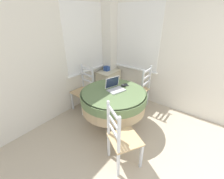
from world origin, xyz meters
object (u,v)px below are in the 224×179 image
(round_dining_table, at_px, (114,99))
(dining_chair_camera_near, at_px, (122,139))
(computer_mouse, at_px, (123,85))
(storage_box, at_px, (107,68))
(dining_chair_near_back_window, at_px, (84,90))
(dining_chair_near_right_window, at_px, (140,89))
(corner_cabinet, at_px, (109,82))
(laptop, at_px, (115,87))
(cell_phone, at_px, (126,85))

(round_dining_table, height_order, dining_chair_camera_near, dining_chair_camera_near)
(computer_mouse, distance_m, storage_box, 1.17)
(computer_mouse, distance_m, dining_chair_near_back_window, 0.97)
(round_dining_table, relative_size, dining_chair_near_right_window, 1.22)
(computer_mouse, xyz_separation_m, corner_cabinet, (0.67, 0.90, -0.42))
(laptop, distance_m, computer_mouse, 0.22)
(dining_chair_near_back_window, relative_size, dining_chair_near_right_window, 1.00)
(dining_chair_near_back_window, distance_m, dining_chair_near_right_window, 1.26)
(laptop, relative_size, dining_chair_near_back_window, 0.36)
(laptop, bearing_deg, round_dining_table, -161.83)
(dining_chair_near_back_window, height_order, corner_cabinet, dining_chair_near_back_window)
(round_dining_table, xyz_separation_m, cell_phone, (0.37, -0.04, 0.16))
(computer_mouse, relative_size, dining_chair_near_back_window, 0.10)
(dining_chair_camera_near, bearing_deg, laptop, 42.49)
(cell_phone, distance_m, dining_chair_camera_near, 1.19)
(dining_chair_camera_near, distance_m, storage_box, 2.22)
(cell_phone, height_order, dining_chair_near_back_window, dining_chair_near_back_window)
(dining_chair_near_right_window, bearing_deg, cell_phone, 173.01)
(laptop, height_order, corner_cabinet, laptop)
(cell_phone, distance_m, dining_chair_near_back_window, 0.99)
(cell_phone, height_order, corner_cabinet, cell_phone)
(round_dining_table, distance_m, computer_mouse, 0.33)
(laptop, relative_size, computer_mouse, 3.63)
(cell_phone, xyz_separation_m, corner_cabinet, (0.57, 0.91, -0.40))
(cell_phone, relative_size, corner_cabinet, 0.19)
(cell_phone, height_order, dining_chair_near_right_window, dining_chair_near_right_window)
(laptop, height_order, cell_phone, laptop)
(round_dining_table, distance_m, storage_box, 1.34)
(dining_chair_near_right_window, bearing_deg, computer_mouse, 173.63)
(laptop, xyz_separation_m, corner_cabinet, (0.87, 0.85, -0.45))
(laptop, bearing_deg, dining_chair_near_right_window, -8.45)
(round_dining_table, height_order, dining_chair_near_right_window, dining_chair_near_right_window)
(cell_phone, height_order, storage_box, storage_box)
(dining_chair_near_right_window, xyz_separation_m, storage_box, (0.09, 1.02, 0.26))
(laptop, relative_size, corner_cabinet, 0.54)
(dining_chair_near_right_window, bearing_deg, laptop, 171.55)
(dining_chair_near_back_window, distance_m, corner_cabinet, 0.88)
(round_dining_table, height_order, dining_chair_near_back_window, dining_chair_near_back_window)
(dining_chair_near_right_window, height_order, corner_cabinet, dining_chair_near_right_window)
(dining_chair_camera_near, bearing_deg, round_dining_table, 44.35)
(round_dining_table, xyz_separation_m, dining_chair_near_back_window, (0.06, 0.87, -0.12))
(round_dining_table, bearing_deg, laptop, 18.17)
(round_dining_table, relative_size, dining_chair_near_back_window, 1.22)
(corner_cabinet, xyz_separation_m, storage_box, (0.02, 0.05, 0.38))
(computer_mouse, relative_size, dining_chair_camera_near, 0.10)
(dining_chair_near_right_window, bearing_deg, dining_chair_camera_near, -160.92)
(round_dining_table, xyz_separation_m, computer_mouse, (0.27, -0.03, 0.18))
(computer_mouse, bearing_deg, round_dining_table, 173.51)
(cell_phone, distance_m, corner_cabinet, 1.15)
(computer_mouse, bearing_deg, cell_phone, -3.08)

